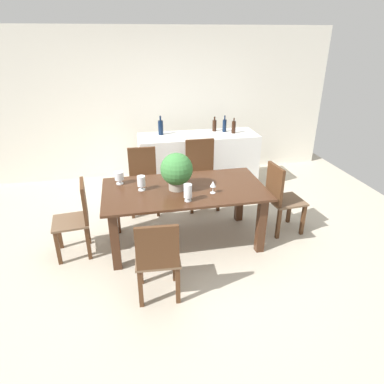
# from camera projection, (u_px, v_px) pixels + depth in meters

# --- Properties ---
(ground_plane) EXTENTS (7.04, 7.04, 0.00)m
(ground_plane) POSITION_uv_depth(u_px,v_px,m) (186.00, 244.00, 4.36)
(ground_plane) COLOR #BCB29E
(back_wall) EXTENTS (6.40, 0.10, 2.60)m
(back_wall) POSITION_uv_depth(u_px,v_px,m) (159.00, 104.00, 6.12)
(back_wall) COLOR silver
(back_wall) RESTS_ON ground
(dining_table) EXTENTS (1.97, 1.04, 0.75)m
(dining_table) POSITION_uv_depth(u_px,v_px,m) (185.00, 198.00, 4.17)
(dining_table) COLOR #422616
(dining_table) RESTS_ON ground
(chair_far_right) EXTENTS (0.48, 0.45, 1.03)m
(chair_far_right) POSITION_uv_depth(u_px,v_px,m) (201.00, 170.00, 5.18)
(chair_far_right) COLOR #4C2D19
(chair_far_right) RESTS_ON ground
(chair_head_end) EXTENTS (0.45, 0.46, 0.92)m
(chair_head_end) POSITION_uv_depth(u_px,v_px,m) (78.00, 216.00, 3.99)
(chair_head_end) COLOR #4C2D19
(chair_head_end) RESTS_ON ground
(chair_far_left) EXTENTS (0.45, 0.42, 0.96)m
(chair_far_left) POSITION_uv_depth(u_px,v_px,m) (143.00, 177.00, 5.02)
(chair_far_left) COLOR #4C2D19
(chair_far_left) RESTS_ON ground
(chair_foot_end) EXTENTS (0.47, 0.45, 0.96)m
(chair_foot_end) POSITION_uv_depth(u_px,v_px,m) (280.00, 196.00, 4.44)
(chair_foot_end) COLOR #4C2D19
(chair_foot_end) RESTS_ON ground
(chair_near_left) EXTENTS (0.46, 0.44, 0.91)m
(chair_near_left) POSITION_uv_depth(u_px,v_px,m) (158.00, 257.00, 3.25)
(chair_near_left) COLOR #4C2D19
(chair_near_left) RESTS_ON ground
(flower_centerpiece) EXTENTS (0.38, 0.38, 0.45)m
(flower_centerpiece) POSITION_uv_depth(u_px,v_px,m) (177.00, 170.00, 3.99)
(flower_centerpiece) COLOR gray
(flower_centerpiece) RESTS_ON dining_table
(crystal_vase_left) EXTENTS (0.11, 0.11, 0.16)m
(crystal_vase_left) POSITION_uv_depth(u_px,v_px,m) (119.00, 176.00, 4.19)
(crystal_vase_left) COLOR silver
(crystal_vase_left) RESTS_ON dining_table
(crystal_vase_center_near) EXTENTS (0.09, 0.09, 0.20)m
(crystal_vase_center_near) POSITION_uv_depth(u_px,v_px,m) (188.00, 191.00, 3.75)
(crystal_vase_center_near) COLOR silver
(crystal_vase_center_near) RESTS_ON dining_table
(crystal_vase_right) EXTENTS (0.10, 0.10, 0.18)m
(crystal_vase_right) POSITION_uv_depth(u_px,v_px,m) (141.00, 182.00, 4.02)
(crystal_vase_right) COLOR silver
(crystal_vase_right) RESTS_ON dining_table
(wine_glass) EXTENTS (0.07, 0.07, 0.15)m
(wine_glass) POSITION_uv_depth(u_px,v_px,m) (213.00, 184.00, 3.95)
(wine_glass) COLOR silver
(wine_glass) RESTS_ON dining_table
(kitchen_counter) EXTENTS (1.99, 0.66, 0.93)m
(kitchen_counter) POSITION_uv_depth(u_px,v_px,m) (198.00, 161.00, 5.83)
(kitchen_counter) COLOR silver
(kitchen_counter) RESTS_ON ground
(wine_bottle_green) EXTENTS (0.07, 0.07, 0.28)m
(wine_bottle_green) POSITION_uv_depth(u_px,v_px,m) (224.00, 125.00, 5.77)
(wine_bottle_green) COLOR #0F1E38
(wine_bottle_green) RESTS_ON kitchen_counter
(wine_bottle_dark) EXTENTS (0.07, 0.07, 0.26)m
(wine_bottle_dark) POSITION_uv_depth(u_px,v_px,m) (234.00, 127.00, 5.69)
(wine_bottle_dark) COLOR black
(wine_bottle_dark) RESTS_ON kitchen_counter
(wine_bottle_clear) EXTENTS (0.08, 0.08, 0.31)m
(wine_bottle_clear) POSITION_uv_depth(u_px,v_px,m) (161.00, 127.00, 5.60)
(wine_bottle_clear) COLOR #0F1E38
(wine_bottle_clear) RESTS_ON kitchen_counter
(wine_bottle_tall) EXTENTS (0.07, 0.07, 0.25)m
(wine_bottle_tall) POSITION_uv_depth(u_px,v_px,m) (214.00, 125.00, 5.82)
(wine_bottle_tall) COLOR black
(wine_bottle_tall) RESTS_ON kitchen_counter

